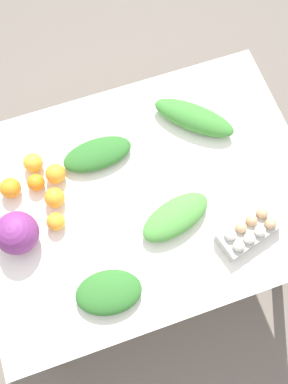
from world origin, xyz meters
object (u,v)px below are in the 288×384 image
cabbage_purple (17,233)px  greens_bunch_chard (175,217)px  greens_bunch_beet_tops (109,292)px  orange_0 (33,163)px  orange_4 (56,174)px  orange_1 (36,183)px  orange_3 (55,198)px  orange_2 (10,188)px  greens_bunch_kale (194,118)px  orange_5 (56,222)px  egg_carton (249,231)px  greens_bunch_scallion (97,154)px

cabbage_purple → greens_bunch_chard: bearing=168.2°
cabbage_purple → greens_bunch_beet_tops: cabbage_purple is taller
orange_0 → orange_4: size_ratio=0.98×
orange_0 → orange_4: 0.11m
orange_1 → orange_3: orange_3 is taller
greens_bunch_beet_tops → orange_0: size_ratio=3.06×
orange_1 → orange_2: orange_2 is taller
greens_bunch_beet_tops → orange_4: size_ratio=3.01×
greens_bunch_beet_tops → orange_0: 0.60m
orange_2 → orange_3: 0.18m
greens_bunch_kale → orange_2: size_ratio=4.26×
orange_5 → orange_1: bearing=-79.7°
orange_5 → egg_carton: bearing=158.1°
greens_bunch_scallion → greens_bunch_kale: (-0.43, -0.03, 0.01)m
egg_carton → orange_2: bearing=135.4°
greens_bunch_kale → greens_bunch_chard: 0.44m
cabbage_purple → orange_0: bearing=-113.2°
greens_bunch_scallion → orange_2: orange_2 is taller
egg_carton → orange_4: size_ratio=3.19×
orange_3 → orange_0: bearing=-75.8°
egg_carton → orange_1: bearing=132.5°
greens_bunch_kale → orange_3: 0.66m
orange_1 → egg_carton: bearing=147.5°
greens_bunch_chard → orange_0: size_ratio=3.67×
orange_1 → greens_bunch_kale: bearing=-174.6°
greens_bunch_scallion → greens_bunch_kale: size_ratio=0.81×
greens_bunch_kale → orange_4: 0.62m
cabbage_purple → orange_5: size_ratio=2.28×
greens_bunch_chard → egg_carton: bearing=149.6°
greens_bunch_kale → egg_carton: bearing=92.3°
cabbage_purple → orange_1: 0.23m
egg_carton → greens_bunch_scallion: 0.67m
greens_bunch_chard → orange_1: (0.48, -0.31, -0.00)m
orange_0 → orange_1: bearing=83.0°
orange_1 → orange_4: size_ratio=0.86×
greens_bunch_kale → orange_3: size_ratio=4.38×
orange_0 → orange_5: 0.27m
greens_bunch_scallion → orange_1: bearing=8.7°
greens_bunch_beet_tops → greens_bunch_chard: bearing=-150.2°
orange_3 → orange_4: (-0.03, -0.10, 0.00)m
egg_carton → orange_5: bearing=143.1°
egg_carton → orange_0: size_ratio=3.25×
cabbage_purple → orange_2: size_ratio=1.98×
greens_bunch_beet_tops → orange_5: (0.11, -0.32, 0.00)m
egg_carton → greens_bunch_beet_tops: size_ratio=1.06×
orange_2 → greens_bunch_scallion: bearing=-174.7°
orange_3 → orange_2: bearing=-31.5°
greens_bunch_scallion → greens_bunch_kale: 0.43m
cabbage_purple → orange_5: (-0.14, -0.01, -0.05)m
orange_0 → greens_bunch_chard: bearing=139.3°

